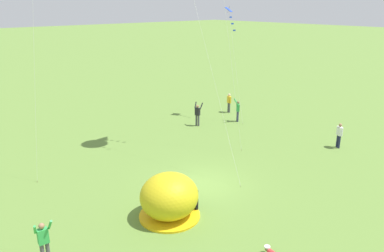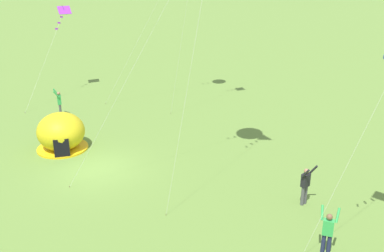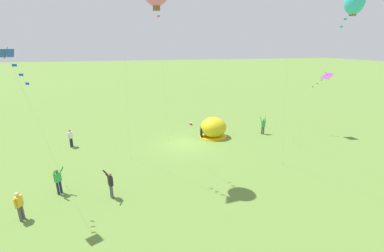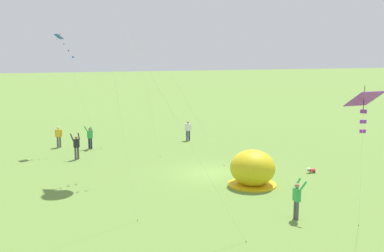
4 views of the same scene
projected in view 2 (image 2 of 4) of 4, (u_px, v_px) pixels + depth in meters
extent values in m
plane|color=olive|center=(98.00, 170.00, 22.72)|extent=(300.00, 300.00, 0.00)
ellipsoid|color=gold|center=(61.00, 131.00, 24.77)|extent=(2.70, 2.60, 2.10)
cylinder|color=yellow|center=(63.00, 148.00, 25.13)|extent=(2.81, 2.81, 0.10)
cube|color=black|center=(62.00, 149.00, 23.80)|extent=(0.21, 0.81, 1.10)
cylinder|color=#4C4C51|center=(60.00, 111.00, 29.85)|extent=(0.15, 0.15, 0.88)
cylinder|color=#4C4C51|center=(60.00, 110.00, 30.03)|extent=(0.15, 0.15, 0.88)
cube|color=green|center=(59.00, 100.00, 29.67)|extent=(0.40, 0.27, 0.60)
sphere|color=#9E7051|center=(59.00, 93.00, 29.51)|extent=(0.22, 0.22, 0.22)
cylinder|color=green|center=(56.00, 94.00, 29.23)|extent=(0.12, 0.38, 0.50)
cylinder|color=green|center=(56.00, 92.00, 29.70)|extent=(0.18, 0.39, 0.50)
cylinder|color=#4C4C51|center=(305.00, 194.00, 19.54)|extent=(0.15, 0.15, 0.88)
cylinder|color=#4C4C51|center=(303.00, 196.00, 19.41)|extent=(0.15, 0.15, 0.88)
cube|color=black|center=(306.00, 180.00, 19.21)|extent=(0.35, 0.44, 0.60)
sphere|color=#9E7051|center=(307.00, 171.00, 19.05)|extent=(0.22, 0.22, 0.22)
cylinder|color=black|center=(313.00, 170.00, 19.09)|extent=(0.38, 0.26, 0.50)
cylinder|color=black|center=(306.00, 174.00, 18.77)|extent=(0.39, 0.15, 0.50)
cylinder|color=#1E2347|center=(323.00, 244.00, 16.21)|extent=(0.15, 0.15, 0.88)
cylinder|color=#1E2347|center=(329.00, 245.00, 16.15)|extent=(0.15, 0.15, 0.88)
cube|color=green|center=(328.00, 227.00, 15.91)|extent=(0.43, 0.44, 0.60)
sphere|color=brown|center=(330.00, 217.00, 15.76)|extent=(0.22, 0.22, 0.22)
cylinder|color=green|center=(322.00, 213.00, 15.96)|extent=(0.37, 0.28, 0.50)
cylinder|color=green|center=(338.00, 215.00, 15.79)|extent=(0.31, 0.35, 0.50)
cylinder|color=silver|center=(358.00, 143.00, 14.75)|extent=(0.95, 2.83, 8.86)
cylinder|color=silver|center=(140.00, 54.00, 19.23)|extent=(1.73, 6.90, 12.43)
cylinder|color=brown|center=(70.00, 187.00, 21.03)|extent=(0.03, 0.03, 0.06)
cylinder|color=brown|center=(171.00, 113.00, 30.60)|extent=(0.03, 0.03, 0.06)
cylinder|color=silver|center=(197.00, 30.00, 16.66)|extent=(0.29, 2.86, 15.16)
cylinder|color=brown|center=(166.00, 215.00, 18.78)|extent=(0.03, 0.03, 0.06)
cylinder|color=silver|center=(148.00, 21.00, 30.74)|extent=(1.87, 6.26, 11.76)
cylinder|color=brown|center=(106.00, 103.00, 32.59)|extent=(0.03, 0.03, 0.06)
cylinder|color=silver|center=(46.00, 59.00, 32.11)|extent=(4.26, 3.77, 6.26)
cylinder|color=brown|center=(25.00, 112.00, 30.74)|extent=(0.03, 0.03, 0.06)
cube|color=purple|center=(64.00, 10.00, 33.46)|extent=(0.84, 0.97, 0.52)
cylinder|color=#332314|center=(64.00, 10.00, 33.46)|extent=(0.39, 0.35, 0.77)
cube|color=purple|center=(61.00, 17.00, 33.24)|extent=(0.19, 0.18, 0.12)
cube|color=purple|center=(59.00, 23.00, 33.05)|extent=(0.13, 0.21, 0.12)
cube|color=purple|center=(57.00, 29.00, 32.87)|extent=(0.12, 0.21, 0.12)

